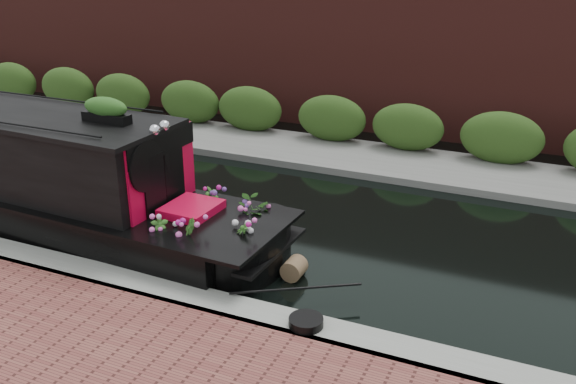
% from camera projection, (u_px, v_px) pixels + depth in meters
% --- Properties ---
extents(ground, '(80.00, 80.00, 0.00)m').
position_uv_depth(ground, '(238.00, 217.00, 12.77)').
color(ground, black).
rests_on(ground, ground).
extents(near_bank_coping, '(40.00, 0.60, 0.50)m').
position_uv_depth(near_bank_coping, '(138.00, 296.00, 9.97)').
color(near_bank_coping, gray).
rests_on(near_bank_coping, ground).
extents(far_bank_path, '(40.00, 2.40, 0.34)m').
position_uv_depth(far_bank_path, '(316.00, 155.00, 16.33)').
color(far_bank_path, slate).
rests_on(far_bank_path, ground).
extents(far_hedge, '(40.00, 1.10, 2.80)m').
position_uv_depth(far_hedge, '(329.00, 145.00, 17.09)').
color(far_hedge, '#2B4918').
rests_on(far_hedge, ground).
extents(far_brick_wall, '(40.00, 1.00, 8.00)m').
position_uv_depth(far_brick_wall, '(354.00, 125.00, 18.87)').
color(far_brick_wall, '#4F1E1A').
rests_on(far_brick_wall, ground).
extents(rope_fender, '(0.35, 0.37, 0.35)m').
position_uv_depth(rope_fender, '(294.00, 268.00, 10.43)').
color(rope_fender, brown).
rests_on(rope_fender, ground).
extents(coiled_mooring_rope, '(0.48, 0.48, 0.12)m').
position_uv_depth(coiled_mooring_rope, '(306.00, 322.00, 8.75)').
color(coiled_mooring_rope, black).
rests_on(coiled_mooring_rope, near_bank_coping).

